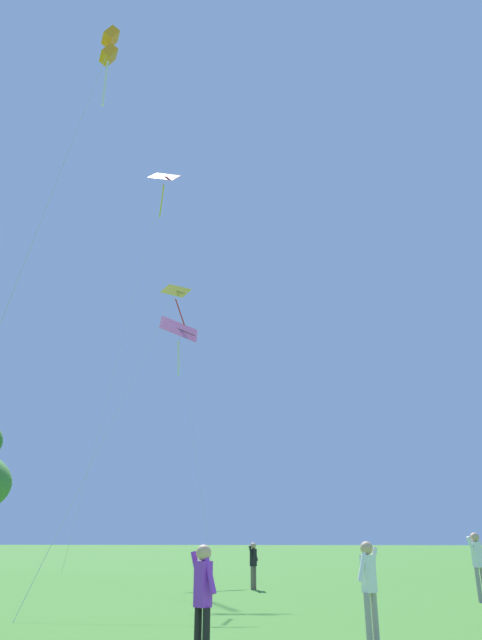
# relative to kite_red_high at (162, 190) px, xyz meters

# --- Properties ---
(kite_red_high) EXTENTS (4.12, 5.20, 28.20)m
(kite_red_high) POSITION_rel_kite_red_high_xyz_m (0.00, 0.00, 0.00)
(kite_red_high) COLOR red
(kite_red_high) RESTS_ON ground_plane
(kite_orange_box) EXTENTS (1.53, 7.84, 18.37)m
(kite_orange_box) POSITION_rel_kite_red_high_xyz_m (3.88, -20.97, -8.70)
(kite_orange_box) COLOR orange
(kite_orange_box) RESTS_ON ground_plane
(kite_yellow_diamond) EXTENTS (1.67, 8.71, 11.70)m
(kite_yellow_diamond) POSITION_rel_kite_red_high_xyz_m (4.94, -14.66, -15.62)
(kite_yellow_diamond) COLOR yellow
(kite_yellow_diamond) RESTS_ON ground_plane
(kite_pink_low) EXTENTS (4.63, 8.20, 14.18)m
(kite_pink_low) POSITION_rel_kite_red_high_xyz_m (2.87, -4.56, -13.49)
(kite_pink_low) COLOR pink
(kite_pink_low) RESTS_ON ground_plane
(person_in_red_shirt) EXTENTS (0.43, 0.40, 1.58)m
(person_in_red_shirt) POSITION_rel_kite_red_high_xyz_m (11.08, -24.50, -25.16)
(person_in_red_shirt) COLOR gray
(person_in_red_shirt) RESTS_ON ground_plane
(person_with_spool) EXTENTS (0.45, 0.35, 1.55)m
(person_with_spool) POSITION_rel_kite_red_high_xyz_m (8.66, -26.84, -25.19)
(person_with_spool) COLOR black
(person_with_spool) RESTS_ON ground_plane
(person_in_blue_jacket) EXTENTS (0.33, 0.45, 1.52)m
(person_in_blue_jacket) POSITION_rel_kite_red_high_xyz_m (8.05, -13.66, -25.20)
(person_in_blue_jacket) COLOR #665B4C
(person_in_blue_jacket) RESTS_ON ground_plane
(person_near_tree) EXTENTS (0.55, 0.35, 1.81)m
(person_near_tree) POSITION_rel_kite_red_high_xyz_m (14.75, -17.21, -25.03)
(person_near_tree) COLOR gray
(person_near_tree) RESTS_ON ground_plane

